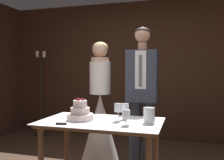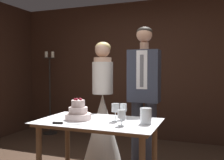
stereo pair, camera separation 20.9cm
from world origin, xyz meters
TOP-DOWN VIEW (x-y plane):
  - wall_back at (0.00, 2.38)m, footprint 5.37×0.12m
  - cake_table at (0.03, 0.07)m, footprint 1.23×0.73m
  - tiered_cake at (-0.19, 0.06)m, footprint 0.27×0.27m
  - cake_knife at (-0.19, -0.19)m, footprint 0.42×0.11m
  - wine_glass_near at (0.21, 0.12)m, footprint 0.08×0.08m
  - wine_glass_middle at (0.33, -0.06)m, footprint 0.08×0.08m
  - wine_glass_far at (0.25, 0.23)m, footprint 0.07×0.07m
  - hurricane_candle at (0.52, 0.10)m, footprint 0.11×0.11m
  - bride at (-0.25, 0.87)m, footprint 0.54×0.54m
  - groom at (0.32, 0.87)m, footprint 0.39×0.25m
  - candle_stand at (-1.87, 1.99)m, footprint 0.28×0.28m

SIDE VIEW (x-z plane):
  - bride at x=-0.25m, z-range -0.22..1.44m
  - cake_table at x=0.03m, z-range 0.28..1.05m
  - candle_stand at x=-1.87m, z-range -0.07..1.58m
  - cake_knife at x=-0.19m, z-range 0.76..0.79m
  - hurricane_candle at x=0.52m, z-range 0.76..0.92m
  - tiered_cake at x=-0.19m, z-range 0.73..0.95m
  - wine_glass_middle at x=0.33m, z-range 0.80..0.94m
  - wine_glass_far at x=0.25m, z-range 0.80..0.97m
  - wine_glass_near at x=0.21m, z-range 0.81..0.99m
  - groom at x=0.32m, z-range 0.09..1.92m
  - wall_back at x=0.00m, z-range 0.00..2.55m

